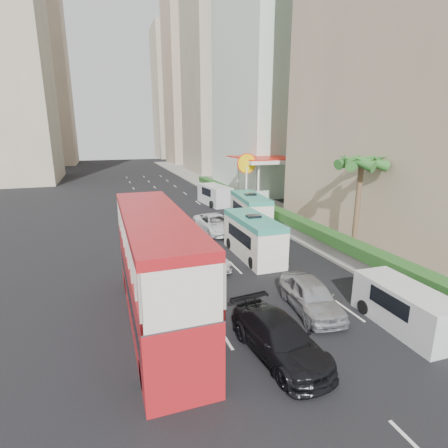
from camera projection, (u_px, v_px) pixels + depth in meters
name	position (u px, v px, depth m)	size (l,w,h in m)	color
ground_plane	(278.00, 301.00, 17.74)	(200.00, 200.00, 0.00)	black
double_decker_bus	(157.00, 270.00, 15.19)	(2.50, 11.00, 5.06)	#B1181D
car_silver_lane_a	(204.00, 267.00, 22.19)	(1.57, 4.49, 1.48)	#ABAEB2
car_silver_lane_b	(310.00, 310.00, 16.84)	(1.84, 4.58, 1.56)	#ABAEB2
car_black	(279.00, 355.00, 13.47)	(2.08, 5.12, 1.49)	black
van_asset	(216.00, 232.00, 29.95)	(2.51, 5.45, 1.51)	silver
minibus_near	(253.00, 237.00, 23.83)	(2.08, 6.25, 2.77)	silver
minibus_far	(250.00, 211.00, 31.67)	(2.13, 6.39, 2.83)	silver
panel_van_near	(405.00, 307.00, 15.22)	(1.87, 4.67, 1.87)	silver
panel_van_far	(215.00, 195.00, 41.25)	(2.22, 5.55, 2.22)	silver
sidewalk	(248.00, 200.00, 43.40)	(6.00, 120.00, 0.18)	#99968C
kerb_wall	(267.00, 217.00, 32.32)	(0.30, 44.00, 1.00)	silver
hedge	(267.00, 208.00, 32.10)	(1.10, 44.00, 0.70)	#2D6626
palm_tree	(357.00, 210.00, 23.00)	(0.36, 0.36, 6.40)	brown
shell_station	(263.00, 181.00, 41.21)	(6.50, 8.00, 5.50)	silver
tower_mid	(227.00, 46.00, 70.02)	(16.00, 16.00, 50.00)	#B7A990
tower_far_a	(193.00, 79.00, 92.39)	(14.00, 14.00, 44.00)	tan
tower_far_b	(177.00, 95.00, 112.99)	(14.00, 14.00, 40.00)	#B7A990
tower_left_b	(34.00, 71.00, 87.07)	(16.00, 16.00, 46.00)	tan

